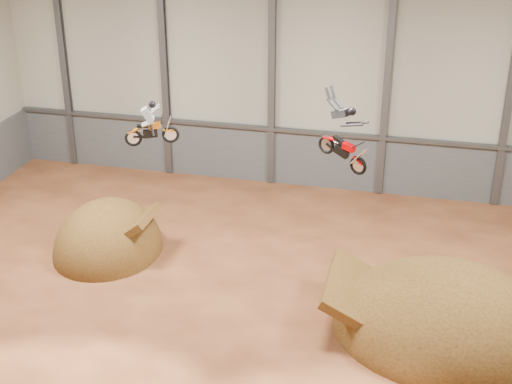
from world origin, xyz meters
TOP-DOWN VIEW (x-y plane):
  - floor at (0.00, 0.00)m, footprint 40.00×40.00m
  - back_wall at (0.00, 15.00)m, footprint 40.00×0.10m
  - lower_band_back at (0.00, 14.90)m, footprint 39.80×0.18m
  - steel_rail at (0.00, 14.75)m, footprint 39.80×0.35m
  - steel_column_0 at (-16.67, 14.80)m, footprint 0.40×0.36m
  - steel_column_1 at (-10.00, 14.80)m, footprint 0.40×0.36m
  - steel_column_2 at (-3.33, 14.80)m, footprint 0.40×0.36m
  - steel_column_3 at (3.33, 14.80)m, footprint 0.40×0.36m
  - steel_column_4 at (10.00, 14.80)m, footprint 0.40×0.36m
  - takeoff_ramp at (-9.50, 4.29)m, footprint 5.41×6.24m
  - landing_ramp at (7.25, 1.29)m, footprint 9.55×8.45m
  - fmx_rider_a at (-6.16, 3.01)m, footprint 2.72×1.68m
  - fmx_rider_b at (2.39, 1.59)m, footprint 3.82×2.62m

SIDE VIEW (x-z plane):
  - floor at x=0.00m, z-range 0.00..0.00m
  - takeoff_ramp at x=-9.50m, z-range -2.70..2.70m
  - landing_ramp at x=7.25m, z-range -2.76..2.76m
  - lower_band_back at x=0.00m, z-range 0.00..3.50m
  - steel_rail at x=0.00m, z-range 3.45..3.65m
  - back_wall at x=0.00m, z-range 0.00..14.00m
  - steel_column_0 at x=-16.67m, z-range 0.05..13.95m
  - steel_column_1 at x=-10.00m, z-range 0.05..13.95m
  - steel_column_2 at x=-3.33m, z-range 0.05..13.95m
  - steel_column_3 at x=3.33m, z-range 0.05..13.95m
  - steel_column_4 at x=10.00m, z-range 0.05..13.95m
  - fmx_rider_a at x=-6.16m, z-range 6.54..8.89m
  - fmx_rider_b at x=2.39m, z-range 6.72..10.26m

